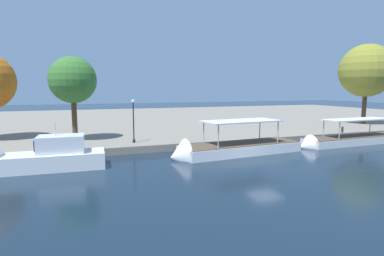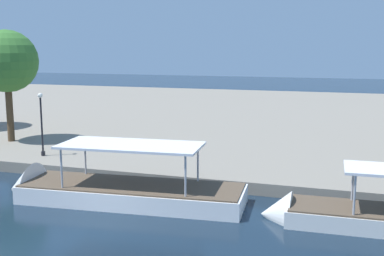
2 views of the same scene
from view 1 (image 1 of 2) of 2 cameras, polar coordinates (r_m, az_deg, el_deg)
ground_plane at (r=25.24m, az=13.25°, el=-6.62°), size 220.00×220.00×0.00m
dock_promenade at (r=57.54m, az=-6.61°, el=1.56°), size 120.00×55.00×0.69m
motor_yacht_0 at (r=25.51m, az=-25.10°, el=-5.35°), size 8.34×3.00×4.33m
tour_boat_1 at (r=28.63m, az=6.90°, el=-4.05°), size 12.92×4.29×4.32m
tour_boat_2 at (r=37.62m, az=26.64°, el=-2.23°), size 14.02×3.01×3.75m
mooring_bollard_0 at (r=41.72m, az=25.77°, el=-0.20°), size 0.27×0.27×0.75m
lamp_post at (r=30.86m, az=-10.64°, el=1.52°), size 0.33×0.33×4.21m
tree_0 at (r=33.98m, az=-20.86°, el=8.03°), size 4.70×4.70×8.49m
tree_2 at (r=53.36m, az=29.49°, el=9.26°), size 7.77×7.77×11.80m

